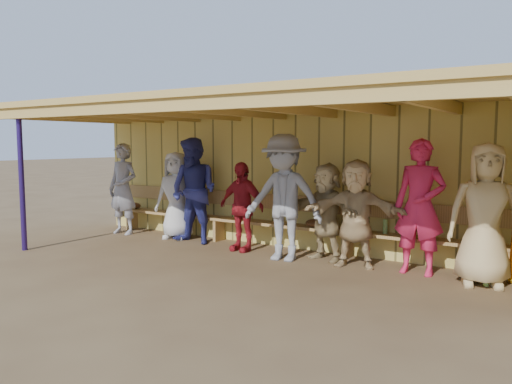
% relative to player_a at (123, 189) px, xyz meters
% --- Properties ---
extents(ground, '(90.00, 90.00, 0.00)m').
position_rel_player_a_xyz_m(ground, '(3.34, -0.60, -0.91)').
color(ground, brown).
rests_on(ground, ground).
extents(player_a, '(0.70, 0.49, 1.82)m').
position_rel_player_a_xyz_m(player_a, '(0.00, 0.00, 0.00)').
color(player_a, gray).
rests_on(player_a, ground).
extents(player_b, '(0.92, 0.72, 1.67)m').
position_rel_player_a_xyz_m(player_b, '(1.23, 0.21, -0.08)').
color(player_b, silver).
rests_on(player_b, ground).
extents(player_c, '(0.95, 0.74, 1.93)m').
position_rel_player_a_xyz_m(player_c, '(1.81, 0.04, 0.05)').
color(player_c, navy).
rests_on(player_c, ground).
extents(player_d, '(0.91, 0.42, 1.51)m').
position_rel_player_a_xyz_m(player_d, '(2.89, -0.00, -0.16)').
color(player_d, '#AB1B24').
rests_on(player_d, ground).
extents(player_e, '(1.35, 0.89, 1.97)m').
position_rel_player_a_xyz_m(player_e, '(3.83, -0.21, 0.07)').
color(player_e, gray).
rests_on(player_e, ground).
extents(player_f, '(1.49, 0.88, 1.53)m').
position_rel_player_a_xyz_m(player_f, '(4.38, 0.15, -0.15)').
color(player_f, tan).
rests_on(player_f, ground).
extents(player_g, '(0.70, 0.46, 1.90)m').
position_rel_player_a_xyz_m(player_g, '(5.83, 0.10, 0.04)').
color(player_g, '#D5224C').
rests_on(player_g, ground).
extents(player_h, '(1.03, 0.81, 1.84)m').
position_rel_player_a_xyz_m(player_h, '(6.68, -0.03, 0.01)').
color(player_h, tan).
rests_on(player_h, ground).
extents(player_extra, '(1.55, 0.80, 1.60)m').
position_rel_player_a_xyz_m(player_extra, '(4.93, -0.01, -0.11)').
color(player_extra, tan).
rests_on(player_extra, ground).
extents(dugout_structure, '(8.80, 3.20, 2.50)m').
position_rel_player_a_xyz_m(dugout_structure, '(3.73, 0.09, 0.78)').
color(dugout_structure, '#D7C15B').
rests_on(dugout_structure, ground).
extents(bench, '(7.60, 0.34, 0.93)m').
position_rel_player_a_xyz_m(bench, '(3.34, 0.52, -0.38)').
color(bench, tan).
rests_on(bench, ground).
extents(dugout_equipment, '(7.34, 0.62, 0.80)m').
position_rel_player_a_xyz_m(dugout_equipment, '(2.67, 0.39, -0.42)').
color(dugout_equipment, orange).
rests_on(dugout_equipment, ground).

